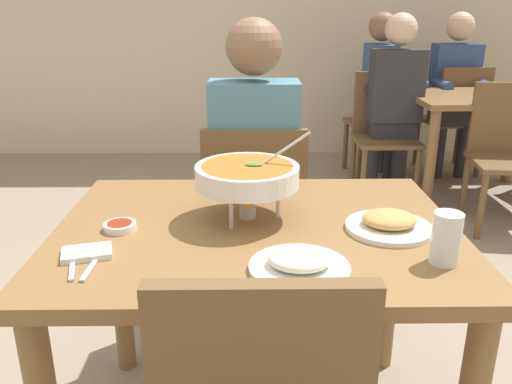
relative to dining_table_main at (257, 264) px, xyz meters
name	(u,v)px	position (x,y,z in m)	size (l,w,h in m)	color
dining_table_main	(257,264)	(0.00, 0.00, 0.00)	(1.14, 0.85, 0.76)	brown
chair_diner_main	(254,213)	(0.00, 0.71, -0.13)	(0.44, 0.44, 0.90)	brown
diner_main	(254,158)	(0.00, 0.75, 0.11)	(0.40, 0.45, 1.31)	#2D2D38
curry_bowl	(247,176)	(-0.03, 0.07, 0.25)	(0.33, 0.30, 0.26)	silver
rice_plate	(299,263)	(0.10, -0.27, 0.14)	(0.24, 0.24, 0.06)	white
appetizer_plate	(389,223)	(0.37, -0.03, 0.14)	(0.24, 0.24, 0.06)	white
sauce_dish	(120,226)	(-0.38, -0.02, 0.13)	(0.09, 0.09, 0.02)	white
napkin_folded	(87,253)	(-0.43, -0.18, 0.13)	(0.12, 0.08, 0.02)	white
fork_utensil	(73,264)	(-0.45, -0.23, 0.12)	(0.01, 0.17, 0.01)	silver
spoon_utensil	(93,264)	(-0.40, -0.23, 0.12)	(0.01, 0.17, 0.01)	silver
drink_glass	(446,241)	(0.45, -0.23, 0.18)	(0.07, 0.07, 0.13)	silver
dining_table_far	(480,114)	(1.64, 2.31, -0.01)	(1.00, 0.80, 0.76)	brown
chair_bg_left	(384,127)	(0.97, 2.38, -0.13)	(0.44, 0.44, 0.90)	brown
chair_bg_middle	(456,114)	(1.69, 2.86, -0.13)	(0.48, 0.48, 0.90)	brown
chair_bg_right	(388,114)	(1.12, 2.87, -0.13)	(0.49, 0.49, 0.90)	brown
chair_bg_corner	(506,147)	(1.60, 1.80, -0.13)	(0.49, 0.49, 0.90)	brown
patron_bg_left	(394,95)	(1.02, 2.37, 0.11)	(0.40, 0.45, 1.31)	#2D2D38
patron_bg_middle	(455,85)	(1.64, 2.86, 0.11)	(0.40, 0.45, 1.31)	#2D2D38
patron_bg_right	(383,86)	(1.06, 2.83, 0.11)	(0.45, 0.40, 1.31)	#2D2D38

